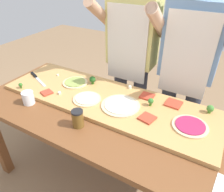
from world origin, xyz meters
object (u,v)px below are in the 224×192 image
Objects in this scene: broccoli_floret_front_right at (210,109)px; cheese_crumble_a at (130,87)px; cheese_crumble_c at (60,93)px; pizza_slice_far_right at (47,93)px; sauce_jar at (78,118)px; pizza_slice_center at (147,96)px; cook_right at (187,64)px; pizza_whole_beet_magenta at (190,126)px; broccoli_floret_back_left at (21,85)px; cook_left at (131,53)px; pizza_whole_cheese_artichoke at (87,99)px; pizza_whole_pesto_green at (75,82)px; chefs_knife at (36,77)px; flour_cup at (28,99)px; broccoli_floret_back_right at (151,101)px; broccoli_floret_back_mid at (92,80)px; pizza_slice_near_left at (174,104)px; prep_table at (105,122)px; pizza_slice_far_left at (147,118)px; cheese_crumble_b at (58,75)px; pizza_whole_white_garlic at (121,105)px.

cheese_crumble_a is at bearing 177.61° from broccoli_floret_front_right.
cheese_crumble_c is (-1.00, -0.31, -0.02)m from broccoli_floret_front_right.
pizza_slice_far_right is 0.44m from sauce_jar.
pizza_slice_center is 0.40m from cook_right.
pizza_whole_beet_magenta is 4.79× the size of broccoli_floret_back_left.
pizza_whole_cheese_artichoke is at bearing -98.09° from cook_left.
pizza_slice_center is (0.36, 0.25, -0.00)m from pizza_whole_cheese_artichoke.
cheese_crumble_a reaches higher than pizza_whole_pesto_green.
chefs_knife is at bearing 151.83° from pizza_slice_far_right.
flour_cup is 0.46m from sauce_jar.
sauce_jar is at bearing -129.49° from broccoli_floret_back_right.
pizza_slice_far_right is 1.15m from broccoli_floret_front_right.
broccoli_floret_back_left is at bearing -139.31° from pizza_whole_pesto_green.
chefs_knife is 3.77× the size of pizza_slice_far_right.
broccoli_floret_back_mid is at bearing 17.63° from chefs_knife.
flour_cup is at bearing -154.62° from broccoli_floret_back_right.
pizza_slice_near_left is 0.66m from sauce_jar.
broccoli_floret_front_right is at bearing 17.22° from cheese_crumble_c.
prep_table is 0.36m from pizza_slice_center.
broccoli_floret_back_mid is at bearing 137.72° from prep_table.
broccoli_floret_front_right is (0.08, 0.20, 0.03)m from pizza_whole_beet_magenta.
pizza_whole_pesto_green is 0.78m from pizza_slice_near_left.
pizza_slice_near_left is at bearing 67.57° from pizza_slice_far_left.
chefs_knife is at bearing 99.99° from broccoli_floret_back_left.
flour_cup is (-0.72, -0.46, 0.01)m from pizza_slice_center.
cook_left is 1.00× the size of cook_right.
pizza_slice_far_right is 0.63m from cheese_crumble_a.
cheese_crumble_a reaches higher than pizza_whole_beet_magenta.
broccoli_floret_front_right is at bearing -2.39° from cheese_crumble_a.
broccoli_floret_front_right is 0.03× the size of cook_left.
prep_table is 0.70m from broccoli_floret_front_right.
pizza_slice_far_left is at bearing 15.39° from flour_cup.
broccoli_floret_back_mid is (-0.80, 0.14, 0.03)m from pizza_whole_beet_magenta.
broccoli_floret_back_right is 0.86m from flour_cup.
cheese_crumble_a is 0.65m from cheese_crumble_b.
pizza_slice_center is (0.11, 0.20, -0.00)m from pizza_whole_white_garlic.
broccoli_floret_back_mid is 0.48m from sauce_jar.
sauce_jar reaches higher than broccoli_floret_back_right.
pizza_whole_cheese_artichoke is 2.14× the size of pizza_slice_center.
pizza_whole_white_garlic is 2.33× the size of sauce_jar.
pizza_slice_center is 0.97m from broccoli_floret_back_left.
sauce_jar is at bearing -23.52° from chefs_knife.
flour_cup is (-0.14, -0.17, 0.00)m from cheese_crumble_c.
sauce_jar is (0.32, -0.38, 0.02)m from pizza_whole_pesto_green.
pizza_whole_white_garlic reaches higher than pizza_slice_near_left.
chefs_knife is 1.37m from broccoli_floret_front_right.
pizza_slice_far_left is (-0.25, -0.06, -0.00)m from pizza_whole_beet_magenta.
cheese_crumble_a is at bearing 38.75° from cheese_crumble_c.
broccoli_floret_front_right is 0.50× the size of sauce_jar.
sauce_jar is (-0.36, -0.24, 0.02)m from pizza_slice_far_left.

